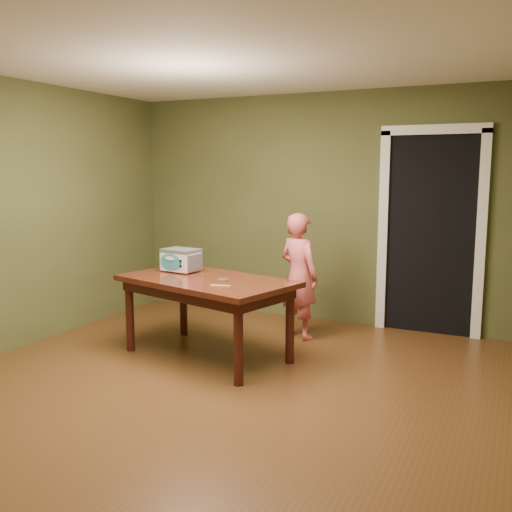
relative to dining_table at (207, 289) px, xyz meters
The scene contains 8 objects.
floor 1.09m from the dining_table, 60.39° to the right, with size 5.00×5.00×0.00m, color #523317.
room_shell 1.37m from the dining_table, 60.39° to the right, with size 4.52×5.02×2.61m.
doorway 2.69m from the dining_table, 49.45° to the left, with size 1.10×0.66×2.25m.
dining_table is the anchor object (origin of this frame).
toy_oven 0.50m from the dining_table, 153.98° to the left, with size 0.39×0.29×0.23m.
baking_pan 0.24m from the dining_table, 18.28° to the right, with size 0.10×0.10×0.02m.
spatula 0.40m from the dining_table, 42.03° to the right, with size 0.18×0.03×0.01m, color tan.
child 1.10m from the dining_table, 60.13° to the left, with size 0.48×0.31×1.31m, color #DF5C5E.
Camera 1 is at (2.19, -3.71, 1.74)m, focal length 40.00 mm.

